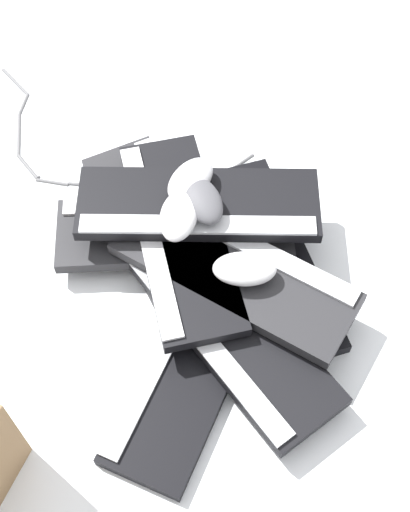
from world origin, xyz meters
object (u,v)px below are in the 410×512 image
at_px(keyboard_3, 231,330).
at_px(keyboard_6, 179,235).
at_px(mouse_1, 190,180).
at_px(keyboard_0, 191,362).
at_px(keyboard_1, 266,258).
at_px(keyboard_4, 235,271).
at_px(mouse_2, 179,215).
at_px(keyboard_5, 174,229).
at_px(keyboard_2, 160,229).
at_px(keyboard_7, 198,205).
at_px(mouse_3, 245,269).
at_px(mouse_4, 203,199).

xyz_separation_m(keyboard_3, keyboard_6, (-0.12, -0.16, 0.03)).
height_order(keyboard_3, mouse_1, mouse_1).
xyz_separation_m(keyboard_0, keyboard_6, (-0.19, -0.12, 0.06)).
bearing_deg(keyboard_1, keyboard_4, -18.04).
relative_size(keyboard_4, mouse_2, 4.12).
distance_m(keyboard_3, keyboard_5, 0.23).
bearing_deg(keyboard_2, keyboard_7, 109.83).
xyz_separation_m(keyboard_0, mouse_2, (-0.19, -0.11, 0.13)).
height_order(keyboard_2, mouse_3, mouse_3).
height_order(keyboard_6, mouse_1, mouse_1).
bearing_deg(mouse_4, keyboard_5, -113.33).
xyz_separation_m(keyboard_6, keyboard_7, (-0.06, 0.01, 0.03)).
bearing_deg(keyboard_4, keyboard_3, 21.21).
relative_size(keyboard_0, mouse_1, 4.05).
bearing_deg(mouse_4, keyboard_0, -27.58).
distance_m(keyboard_4, mouse_1, 0.18).
xyz_separation_m(keyboard_4, keyboard_6, (-0.03, -0.12, 0.00)).
height_order(mouse_3, mouse_4, mouse_4).
bearing_deg(keyboard_3, keyboard_5, -128.22).
xyz_separation_m(keyboard_4, mouse_2, (-0.02, -0.12, 0.07)).
bearing_deg(keyboard_5, mouse_3, 70.24).
distance_m(keyboard_7, mouse_3, 0.16).
height_order(keyboard_4, keyboard_5, keyboard_4).
distance_m(keyboard_1, keyboard_6, 0.17).
height_order(keyboard_1, keyboard_2, same).
height_order(keyboard_0, mouse_2, mouse_2).
bearing_deg(mouse_1, keyboard_0, -146.71).
bearing_deg(mouse_2, keyboard_7, -24.73).
bearing_deg(mouse_4, mouse_1, -175.07).
bearing_deg(mouse_2, keyboard_6, 50.13).
distance_m(keyboard_2, mouse_4, 0.15).
height_order(mouse_1, mouse_2, same).
relative_size(keyboard_0, mouse_3, 4.05).
bearing_deg(mouse_2, keyboard_3, -142.61).
relative_size(keyboard_7, mouse_1, 4.20).
height_order(keyboard_0, mouse_3, mouse_3).
bearing_deg(keyboard_4, mouse_2, -101.47).
bearing_deg(mouse_3, keyboard_5, 135.29).
relative_size(keyboard_5, keyboard_7, 0.99).
bearing_deg(keyboard_1, mouse_1, -96.46).
xyz_separation_m(keyboard_3, mouse_3, (-0.08, -0.02, 0.07)).
xyz_separation_m(keyboard_5, mouse_4, (-0.02, 0.05, 0.10)).
height_order(keyboard_4, mouse_2, mouse_2).
bearing_deg(keyboard_2, keyboard_6, 61.68).
bearing_deg(keyboard_3, keyboard_2, -124.54).
xyz_separation_m(keyboard_0, keyboard_2, (-0.22, -0.18, 0.00)).
xyz_separation_m(mouse_1, mouse_2, (0.08, 0.02, 0.00)).
xyz_separation_m(keyboard_0, keyboard_1, (-0.25, 0.03, 0.00)).
bearing_deg(keyboard_0, mouse_1, -153.97).
distance_m(keyboard_3, keyboard_6, 0.20).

